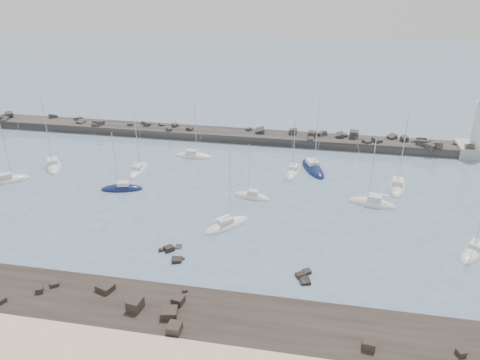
% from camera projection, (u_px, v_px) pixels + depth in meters
% --- Properties ---
extents(ground, '(400.00, 400.00, 0.00)m').
position_uv_depth(ground, '(215.00, 224.00, 72.80)').
color(ground, slate).
rests_on(ground, ground).
extents(rock_shelf, '(140.00, 12.00, 2.09)m').
position_uv_depth(rock_shelf, '(169.00, 320.00, 53.25)').
color(rock_shelf, black).
rests_on(rock_shelf, ground).
extents(rock_cluster_near, '(4.43, 4.73, 1.27)m').
position_uv_depth(rock_cluster_near, '(173.00, 254.00, 65.26)').
color(rock_cluster_near, black).
rests_on(rock_cluster_near, ground).
extents(rock_cluster_far, '(2.33, 3.54, 1.35)m').
position_uv_depth(rock_cluster_far, '(303.00, 278.00, 60.20)').
color(rock_cluster_far, black).
rests_on(rock_cluster_far, ground).
extents(breakwater, '(115.00, 7.03, 4.93)m').
position_uv_depth(breakwater, '(223.00, 137.00, 107.68)').
color(breakwater, '#292725').
rests_on(breakwater, ground).
extents(lighthouse, '(7.00, 7.00, 14.60)m').
position_uv_depth(lighthouse, '(476.00, 141.00, 97.45)').
color(lighthouse, '#9D9D98').
rests_on(lighthouse, ground).
extents(sailboat_0, '(7.24, 6.47, 12.02)m').
position_uv_depth(sailboat_0, '(9.00, 181.00, 86.64)').
color(sailboat_0, white).
rests_on(sailboat_0, ground).
extents(sailboat_1, '(7.39, 9.25, 14.54)m').
position_uv_depth(sailboat_1, '(53.00, 166.00, 93.04)').
color(sailboat_1, white).
rests_on(sailboat_1, ground).
extents(sailboat_2, '(7.72, 3.97, 11.85)m').
position_uv_depth(sailboat_2, '(122.00, 189.00, 83.54)').
color(sailboat_2, '#101C43').
rests_on(sailboat_2, ground).
extents(sailboat_3, '(2.52, 7.82, 12.36)m').
position_uv_depth(sailboat_3, '(139.00, 171.00, 90.79)').
color(sailboat_3, white).
rests_on(sailboat_3, ground).
extents(sailboat_4, '(8.03, 2.73, 12.59)m').
position_uv_depth(sailboat_4, '(194.00, 156.00, 97.57)').
color(sailboat_4, white).
rests_on(sailboat_4, ground).
extents(sailboat_5, '(6.90, 3.26, 10.67)m').
position_uv_depth(sailboat_5, '(252.00, 197.00, 80.81)').
color(sailboat_5, white).
rests_on(sailboat_5, ground).
extents(sailboat_6, '(3.37, 7.66, 11.79)m').
position_uv_depth(sailboat_6, '(293.00, 172.00, 90.10)').
color(sailboat_6, white).
rests_on(sailboat_6, ground).
extents(sailboat_7, '(7.23, 7.77, 12.85)m').
position_uv_depth(sailboat_7, '(227.00, 226.00, 72.00)').
color(sailboat_7, white).
rests_on(sailboat_7, ground).
extents(sailboat_8, '(6.44, 10.06, 15.25)m').
position_uv_depth(sailboat_8, '(313.00, 169.00, 91.59)').
color(sailboat_8, '#101C43').
rests_on(sailboat_8, ground).
extents(sailboat_9, '(8.26, 4.00, 12.80)m').
position_uv_depth(sailboat_9, '(372.00, 204.00, 78.42)').
color(sailboat_9, white).
rests_on(sailboat_9, ground).
extents(sailboat_10, '(4.22, 9.33, 14.36)m').
position_uv_depth(sailboat_10, '(397.00, 187.00, 84.26)').
color(sailboat_10, white).
rests_on(sailboat_10, ground).
extents(sailboat_11, '(6.37, 8.13, 12.70)m').
position_uv_depth(sailboat_11, '(474.00, 252.00, 65.51)').
color(sailboat_11, white).
rests_on(sailboat_11, ground).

